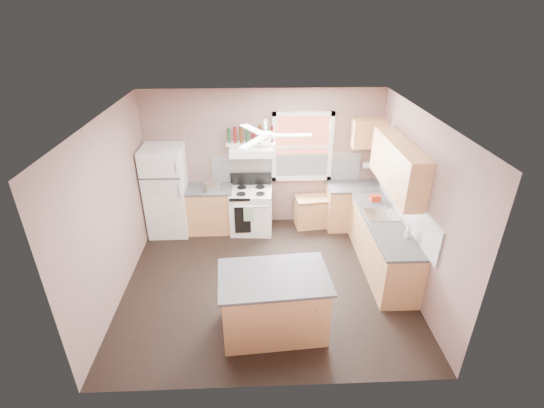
{
  "coord_description": "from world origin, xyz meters",
  "views": [
    {
      "loc": [
        -0.13,
        -5.16,
        4.07
      ],
      "look_at": [
        0.1,
        0.3,
        1.25
      ],
      "focal_mm": 26.0,
      "sensor_mm": 36.0,
      "label": 1
    }
  ],
  "objects_px": {
    "refrigerator": "(167,191)",
    "cart": "(311,212)",
    "toaster": "(212,186)",
    "island": "(274,304)",
    "stove": "(251,211)"
  },
  "relations": [
    {
      "from": "cart",
      "to": "island",
      "type": "distance_m",
      "value": 2.95
    },
    {
      "from": "stove",
      "to": "island",
      "type": "distance_m",
      "value": 2.7
    },
    {
      "from": "refrigerator",
      "to": "island",
      "type": "distance_m",
      "value": 3.35
    },
    {
      "from": "refrigerator",
      "to": "cart",
      "type": "xyz_separation_m",
      "value": [
        2.8,
        0.09,
        -0.56
      ]
    },
    {
      "from": "refrigerator",
      "to": "stove",
      "type": "bearing_deg",
      "value": -1.8
    },
    {
      "from": "refrigerator",
      "to": "cart",
      "type": "bearing_deg",
      "value": 1.54
    },
    {
      "from": "refrigerator",
      "to": "toaster",
      "type": "height_order",
      "value": "refrigerator"
    },
    {
      "from": "refrigerator",
      "to": "cart",
      "type": "distance_m",
      "value": 2.85
    },
    {
      "from": "refrigerator",
      "to": "island",
      "type": "xyz_separation_m",
      "value": [
        1.91,
        -2.72,
        -0.44
      ]
    },
    {
      "from": "refrigerator",
      "to": "stove",
      "type": "distance_m",
      "value": 1.66
    },
    {
      "from": "toaster",
      "to": "cart",
      "type": "distance_m",
      "value": 2.04
    },
    {
      "from": "refrigerator",
      "to": "cart",
      "type": "relative_size",
      "value": 2.8
    },
    {
      "from": "cart",
      "to": "toaster",
      "type": "bearing_deg",
      "value": 178.17
    },
    {
      "from": "refrigerator",
      "to": "toaster",
      "type": "relative_size",
      "value": 6.22
    },
    {
      "from": "toaster",
      "to": "refrigerator",
      "type": "bearing_deg",
      "value": 151.76
    }
  ]
}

